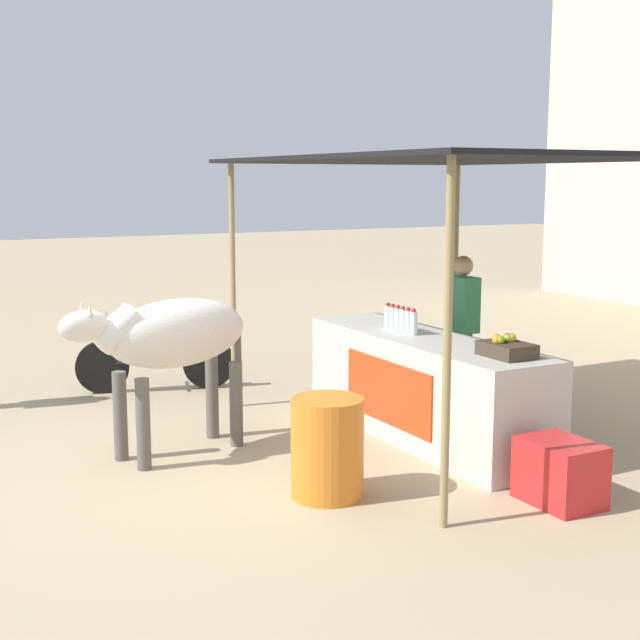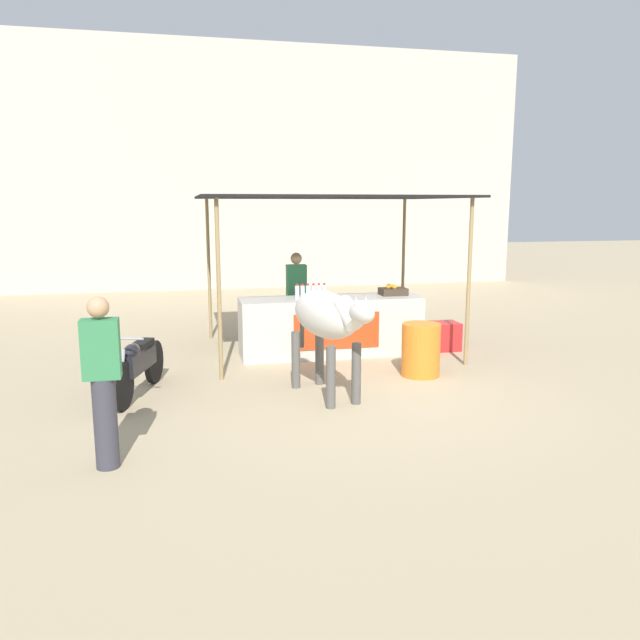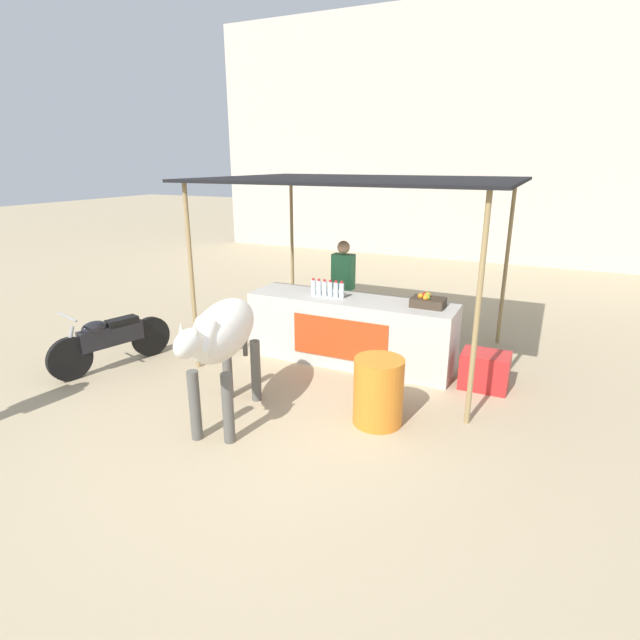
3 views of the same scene
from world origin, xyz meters
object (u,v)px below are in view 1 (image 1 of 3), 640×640
(motorcycle_parked, at_px, (154,354))
(cow, at_px, (172,339))
(vendor_behind_counter, at_px, (462,335))
(water_barrel, at_px, (327,447))
(fruit_crate, at_px, (506,348))
(cooler_box, at_px, (560,472))
(stall_counter, at_px, (424,387))

(motorcycle_parked, bearing_deg, cow, -13.69)
(vendor_behind_counter, distance_m, cow, 3.01)
(water_barrel, bearing_deg, fruit_crate, 85.76)
(vendor_behind_counter, xyz_separation_m, water_barrel, (1.41, -2.32, -0.46))
(motorcycle_parked, bearing_deg, water_barrel, 1.53)
(cooler_box, bearing_deg, fruit_crate, 169.87)
(stall_counter, height_order, cow, cow)
(cow, xyz_separation_m, motorcycle_parked, (-2.39, 0.58, -0.60))
(stall_counter, xyz_separation_m, cow, (-0.60, -2.25, 0.55))
(stall_counter, relative_size, cooler_box, 5.00)
(fruit_crate, xyz_separation_m, cooler_box, (0.84, -0.15, -0.79))
(fruit_crate, distance_m, vendor_behind_counter, 1.69)
(vendor_behind_counter, bearing_deg, water_barrel, -58.71)
(fruit_crate, height_order, cooler_box, fruit_crate)
(fruit_crate, bearing_deg, cow, -126.20)
(stall_counter, height_order, motorcycle_parked, stall_counter)
(water_barrel, distance_m, cow, 1.83)
(water_barrel, bearing_deg, cooler_box, 56.92)
(fruit_crate, height_order, vendor_behind_counter, vendor_behind_counter)
(motorcycle_parked, bearing_deg, vendor_behind_counter, 43.52)
(cow, relative_size, motorcycle_parked, 1.06)
(stall_counter, relative_size, motorcycle_parked, 1.71)
(vendor_behind_counter, relative_size, water_barrel, 2.13)
(vendor_behind_counter, bearing_deg, fruit_crate, -24.65)
(cooler_box, height_order, water_barrel, water_barrel)
(cooler_box, height_order, cow, cow)
(vendor_behind_counter, bearing_deg, stall_counter, -59.77)
(vendor_behind_counter, relative_size, motorcycle_parked, 0.94)
(water_barrel, xyz_separation_m, motorcycle_parked, (-3.96, -0.11, 0.04))
(fruit_crate, bearing_deg, vendor_behind_counter, 155.35)
(fruit_crate, height_order, cow, cow)
(vendor_behind_counter, height_order, cow, vendor_behind_counter)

